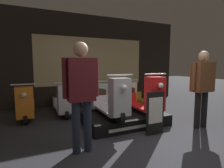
{
  "coord_description": "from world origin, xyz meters",
  "views": [
    {
      "loc": [
        -1.99,
        -2.1,
        1.42
      ],
      "look_at": [
        -0.01,
        2.32,
        0.89
      ],
      "focal_mm": 28.0,
      "sensor_mm": 36.0,
      "label": 1
    }
  ],
  "objects_px": {
    "scooter_display_left": "(109,100)",
    "person_right_browsing": "(202,82)",
    "scooter_display_right": "(141,97)",
    "person_left_browsing": "(81,88)",
    "scooter_backrow_3": "(121,97)",
    "scooter_backrow_2": "(94,99)",
    "scooter_backrow_4": "(145,95)",
    "scooter_backrow_0": "(26,105)",
    "scooter_backrow_1": "(63,102)",
    "price_sign_board": "(155,113)"
  },
  "relations": [
    {
      "from": "scooter_backrow_0",
      "to": "person_left_browsing",
      "type": "height_order",
      "value": "person_left_browsing"
    },
    {
      "from": "scooter_display_left",
      "to": "person_right_browsing",
      "type": "bearing_deg",
      "value": -24.49
    },
    {
      "from": "scooter_display_right",
      "to": "person_right_browsing",
      "type": "height_order",
      "value": "person_right_browsing"
    },
    {
      "from": "price_sign_board",
      "to": "person_left_browsing",
      "type": "bearing_deg",
      "value": -176.35
    },
    {
      "from": "scooter_backrow_2",
      "to": "person_right_browsing",
      "type": "distance_m",
      "value": 3.03
    },
    {
      "from": "scooter_backrow_4",
      "to": "price_sign_board",
      "type": "bearing_deg",
      "value": -120.73
    },
    {
      "from": "scooter_backrow_2",
      "to": "scooter_backrow_3",
      "type": "bearing_deg",
      "value": 0.0
    },
    {
      "from": "scooter_backrow_2",
      "to": "scooter_backrow_4",
      "type": "relative_size",
      "value": 1.0
    },
    {
      "from": "scooter_backrow_0",
      "to": "person_right_browsing",
      "type": "distance_m",
      "value": 4.41
    },
    {
      "from": "scooter_backrow_3",
      "to": "scooter_display_left",
      "type": "bearing_deg",
      "value": -125.63
    },
    {
      "from": "scooter_backrow_2",
      "to": "person_left_browsing",
      "type": "distance_m",
      "value": 2.67
    },
    {
      "from": "scooter_backrow_0",
      "to": "price_sign_board",
      "type": "distance_m",
      "value": 3.35
    },
    {
      "from": "scooter_display_right",
      "to": "scooter_backrow_1",
      "type": "distance_m",
      "value": 2.27
    },
    {
      "from": "scooter_backrow_2",
      "to": "scooter_backrow_3",
      "type": "xyz_separation_m",
      "value": [
        0.95,
        0.0,
        0.0
      ]
    },
    {
      "from": "scooter_backrow_4",
      "to": "scooter_backrow_2",
      "type": "bearing_deg",
      "value": 180.0
    },
    {
      "from": "scooter_display_left",
      "to": "scooter_display_right",
      "type": "bearing_deg",
      "value": 0.0
    },
    {
      "from": "scooter_backrow_1",
      "to": "person_right_browsing",
      "type": "bearing_deg",
      "value": -41.52
    },
    {
      "from": "scooter_display_left",
      "to": "scooter_backrow_3",
      "type": "bearing_deg",
      "value": 54.37
    },
    {
      "from": "scooter_backrow_0",
      "to": "scooter_backrow_1",
      "type": "relative_size",
      "value": 1.0
    },
    {
      "from": "scooter_backrow_2",
      "to": "scooter_display_right",
      "type": "bearing_deg",
      "value": -64.9
    },
    {
      "from": "scooter_display_right",
      "to": "scooter_backrow_3",
      "type": "height_order",
      "value": "scooter_display_right"
    },
    {
      "from": "scooter_backrow_2",
      "to": "person_left_browsing",
      "type": "height_order",
      "value": "person_left_browsing"
    },
    {
      "from": "scooter_display_left",
      "to": "scooter_backrow_3",
      "type": "xyz_separation_m",
      "value": [
        1.09,
        1.53,
        -0.26
      ]
    },
    {
      "from": "person_left_browsing",
      "to": "person_right_browsing",
      "type": "relative_size",
      "value": 1.03
    },
    {
      "from": "scooter_backrow_2",
      "to": "scooter_backrow_1",
      "type": "bearing_deg",
      "value": 180.0
    },
    {
      "from": "scooter_backrow_4",
      "to": "scooter_backrow_0",
      "type": "bearing_deg",
      "value": 180.0
    },
    {
      "from": "scooter_backrow_4",
      "to": "person_left_browsing",
      "type": "relative_size",
      "value": 0.91
    },
    {
      "from": "scooter_display_right",
      "to": "person_right_browsing",
      "type": "xyz_separation_m",
      "value": [
        1.03,
        -0.86,
        0.41
      ]
    },
    {
      "from": "scooter_backrow_0",
      "to": "scooter_backrow_1",
      "type": "distance_m",
      "value": 0.95
    },
    {
      "from": "scooter_backrow_4",
      "to": "person_left_browsing",
      "type": "xyz_separation_m",
      "value": [
        -2.9,
        -2.38,
        0.69
      ]
    },
    {
      "from": "person_left_browsing",
      "to": "price_sign_board",
      "type": "bearing_deg",
      "value": 3.65
    },
    {
      "from": "person_left_browsing",
      "to": "scooter_backrow_3",
      "type": "bearing_deg",
      "value": 50.73
    },
    {
      "from": "scooter_backrow_2",
      "to": "person_right_browsing",
      "type": "xyz_separation_m",
      "value": [
        1.74,
        -2.38,
        0.67
      ]
    },
    {
      "from": "scooter_backrow_0",
      "to": "person_right_browsing",
      "type": "bearing_deg",
      "value": -33.2
    },
    {
      "from": "scooter_backrow_4",
      "to": "person_right_browsing",
      "type": "xyz_separation_m",
      "value": [
        -0.16,
        -2.38,
        0.67
      ]
    },
    {
      "from": "scooter_backrow_3",
      "to": "person_right_browsing",
      "type": "bearing_deg",
      "value": -71.64
    },
    {
      "from": "scooter_backrow_4",
      "to": "person_left_browsing",
      "type": "bearing_deg",
      "value": -140.58
    },
    {
      "from": "scooter_backrow_3",
      "to": "person_left_browsing",
      "type": "xyz_separation_m",
      "value": [
        -1.95,
        -2.38,
        0.69
      ]
    },
    {
      "from": "scooter_backrow_2",
      "to": "price_sign_board",
      "type": "height_order",
      "value": "scooter_backrow_2"
    },
    {
      "from": "scooter_backrow_2",
      "to": "scooter_backrow_4",
      "type": "bearing_deg",
      "value": 0.0
    },
    {
      "from": "scooter_display_left",
      "to": "price_sign_board",
      "type": "relative_size",
      "value": 1.84
    },
    {
      "from": "scooter_backrow_3",
      "to": "person_left_browsing",
      "type": "relative_size",
      "value": 0.91
    },
    {
      "from": "person_right_browsing",
      "to": "price_sign_board",
      "type": "xyz_separation_m",
      "value": [
        -1.2,
        0.1,
        -0.59
      ]
    },
    {
      "from": "scooter_backrow_2",
      "to": "scooter_backrow_4",
      "type": "distance_m",
      "value": 1.9
    },
    {
      "from": "price_sign_board",
      "to": "scooter_display_left",
      "type": "bearing_deg",
      "value": 132.03
    },
    {
      "from": "scooter_display_left",
      "to": "scooter_backrow_3",
      "type": "distance_m",
      "value": 1.89
    },
    {
      "from": "scooter_backrow_3",
      "to": "scooter_backrow_4",
      "type": "height_order",
      "value": "same"
    },
    {
      "from": "scooter_backrow_2",
      "to": "scooter_backrow_3",
      "type": "height_order",
      "value": "same"
    },
    {
      "from": "scooter_backrow_0",
      "to": "scooter_backrow_4",
      "type": "height_order",
      "value": "same"
    },
    {
      "from": "scooter_backrow_3",
      "to": "scooter_backrow_1",
      "type": "bearing_deg",
      "value": 180.0
    }
  ]
}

